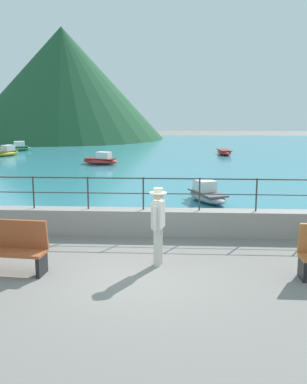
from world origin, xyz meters
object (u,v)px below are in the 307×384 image
(boat_5, at_px, (224,152))
(boat_2, at_px, (17,148))
(person_walking, at_px, (158,222))
(boat_1, at_px, (207,194))
(boat_3, at_px, (6,152))
(bench_main, at_px, (8,246))
(boat_4, at_px, (101,160))

(boat_5, bearing_deg, boat_2, 172.90)
(person_walking, xyz_separation_m, boat_1, (1.49, 6.69, -0.65))
(boat_2, distance_m, boat_3, 3.78)
(bench_main, bearing_deg, boat_5, 73.91)
(person_walking, bearing_deg, boat_3, 118.79)
(boat_2, distance_m, boat_4, 11.63)
(boat_1, bearing_deg, person_walking, -102.53)
(boat_4, bearing_deg, boat_1, -61.42)
(person_walking, distance_m, boat_2, 28.52)
(boat_1, distance_m, boat_4, 12.18)
(boat_2, distance_m, boat_5, 16.50)
(boat_1, xyz_separation_m, boat_3, (-13.49, 15.15, 0.00))
(boat_5, bearing_deg, boat_1, -97.74)
(boat_3, relative_size, boat_5, 1.03)
(boat_5, bearing_deg, bench_main, -106.09)
(boat_2, height_order, boat_5, boat_2)
(person_walking, relative_size, boat_2, 0.71)
(boat_1, distance_m, boat_3, 20.29)
(bench_main, relative_size, boat_4, 0.71)
(bench_main, distance_m, boat_5, 25.11)
(boat_3, bearing_deg, boat_1, -48.32)
(bench_main, xyz_separation_m, person_walking, (3.18, 0.59, 0.42))
(bench_main, xyz_separation_m, boat_4, (-1.16, 17.98, -0.23))
(bench_main, height_order, person_walking, person_walking)
(bench_main, relative_size, boat_1, 0.71)
(person_walking, height_order, boat_4, person_walking)
(boat_1, bearing_deg, boat_3, 131.68)
(person_walking, bearing_deg, bench_main, -169.55)
(bench_main, distance_m, boat_1, 8.65)
(person_walking, distance_m, boat_5, 23.85)
(bench_main, bearing_deg, boat_4, 93.68)
(boat_2, height_order, boat_4, same)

